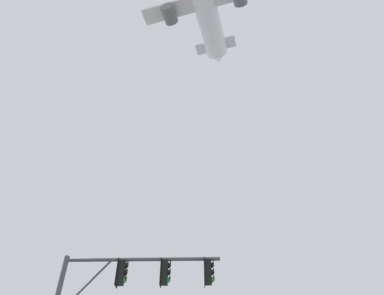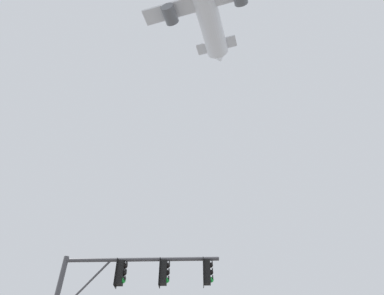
# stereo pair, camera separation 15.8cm
# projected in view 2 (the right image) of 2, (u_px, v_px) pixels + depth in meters

# --- Properties ---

